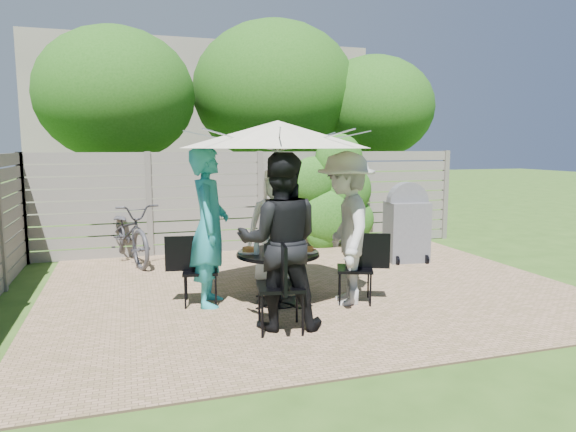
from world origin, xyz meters
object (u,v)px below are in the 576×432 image
object	(u,v)px
person_front	(280,242)
bicycle	(128,233)
plate_right	(307,250)
umbrella	(278,134)
glass_left	(257,248)
glass_right	(299,245)
chair_back	(276,263)
person_right	(346,229)
plate_front	(279,257)
patio_table	(278,268)
chair_front	(280,305)
plate_left	(249,250)
plate_extra	(294,255)
chair_right	(356,282)
coffee_cup	(285,244)
glass_back	(269,243)
chair_left	(199,284)
plate_back	(277,245)
syrup_jug	(273,245)
bbq_grill	(407,226)
person_left	(209,227)
person_back	(277,227)

from	to	relation	value
person_front	bicycle	bearing A→B (deg)	-52.70
plate_right	umbrella	bearing A→B (deg)	165.11
person_front	glass_left	world-z (taller)	person_front
glass_right	chair_back	bearing A→B (deg)	91.84
person_right	glass_right	size ratio (longest dim) A/B	13.46
plate_front	person_right	bearing A→B (deg)	8.55
patio_table	chair_front	distance (m)	0.98
bicycle	plate_left	bearing A→B (deg)	-81.18
umbrella	plate_extra	world-z (taller)	umbrella
chair_right	plate_extra	bearing A→B (deg)	27.82
person_front	person_right	xyz separation A→B (m)	(1.02, 0.59, 0.00)
chair_front	plate_right	bearing A→B (deg)	-25.34
coffee_cup	glass_back	bearing A→B (deg)	154.16
chair_back	chair_left	distance (m)	1.37
plate_back	syrup_jug	size ratio (longest dim) A/B	1.62
plate_left	person_front	bearing A→B (deg)	-81.45
syrup_jug	bicycle	bearing A→B (deg)	120.79
chair_back	plate_right	world-z (taller)	chair_back
person_front	person_right	bearing A→B (deg)	-135.00
patio_table	umbrella	size ratio (longest dim) A/B	0.43
umbrella	chair_left	distance (m)	2.06
chair_right	bbq_grill	size ratio (longest dim) A/B	0.66
person_left	plate_left	size ratio (longest dim) A/B	7.47
person_left	plate_back	xyz separation A→B (m)	(0.89, 0.13, -0.29)
umbrella	person_right	world-z (taller)	umbrella
person_front	plate_extra	world-z (taller)	person_front
patio_table	coffee_cup	size ratio (longest dim) A/B	10.19
person_back	umbrella	bearing A→B (deg)	-90.00
coffee_cup	bbq_grill	size ratio (longest dim) A/B	0.09
plate_back	coffee_cup	xyz separation A→B (m)	(0.06, -0.16, 0.04)
person_right	plate_front	xyz separation A→B (m)	(-0.89, -0.13, -0.26)
glass_left	plate_right	bearing A→B (deg)	-5.29
person_left	glass_left	bearing A→B (deg)	-100.42
glass_left	chair_right	bearing A→B (deg)	-10.08
chair_back	coffee_cup	world-z (taller)	chair_back
chair_left	glass_left	size ratio (longest dim) A/B	6.20
plate_front	glass_back	size ratio (longest dim) A/B	1.86
chair_back	bicycle	bearing A→B (deg)	-118.33
patio_table	syrup_jug	xyz separation A→B (m)	(-0.05, 0.06, 0.28)
plate_front	glass_right	bearing A→B (deg)	45.93
person_front	chair_right	xyz separation A→B (m)	(1.15, 0.55, -0.68)
umbrella	glass_left	xyz separation A→B (m)	(-0.28, -0.03, -1.35)
bicycle	umbrella	bearing A→B (deg)	-76.62
person_right	glass_left	world-z (taller)	person_right
person_back	bbq_grill	world-z (taller)	person_back
person_back	plate_front	xyz separation A→B (m)	(-0.31, -1.15, -0.15)
person_front	coffee_cup	world-z (taller)	person_front
person_left	plate_front	bearing A→B (deg)	-113.45
plate_right	plate_extra	distance (m)	0.35
patio_table	plate_right	size ratio (longest dim) A/B	4.70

